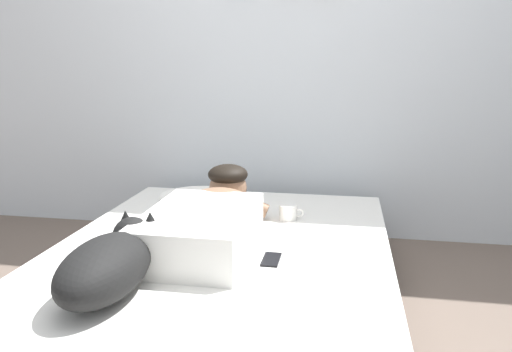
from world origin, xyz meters
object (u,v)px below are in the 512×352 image
(coffee_cup, at_px, (288,212))
(bed, at_px, (221,280))
(dog, at_px, (109,264))
(pillow, at_px, (206,198))
(person_lying, at_px, (209,218))
(cell_phone, at_px, (271,259))

(coffee_cup, bearing_deg, bed, -118.66)
(bed, xyz_separation_m, dog, (-0.27, -0.48, 0.25))
(pillow, height_order, coffee_cup, pillow)
(person_lying, distance_m, cell_phone, 0.36)
(pillow, distance_m, cell_phone, 0.81)
(dog, height_order, coffee_cup, dog)
(person_lying, relative_size, coffee_cup, 7.36)
(person_lying, distance_m, coffee_cup, 0.48)
(dog, xyz_separation_m, coffee_cup, (0.51, 0.91, -0.07))
(coffee_cup, bearing_deg, pillow, 165.15)
(person_lying, bearing_deg, pillow, 107.71)
(bed, distance_m, cell_phone, 0.30)
(dog, bearing_deg, bed, 60.80)
(coffee_cup, bearing_deg, person_lying, -130.17)
(pillow, relative_size, coffee_cup, 4.16)
(pillow, bearing_deg, cell_phone, -55.41)
(bed, bearing_deg, coffee_cup, 61.34)
(bed, bearing_deg, person_lying, 133.58)
(cell_phone, bearing_deg, dog, -143.23)
(person_lying, xyz_separation_m, coffee_cup, (0.31, 0.36, -0.07))
(person_lying, relative_size, dog, 1.60)
(coffee_cup, distance_m, cell_phone, 0.54)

